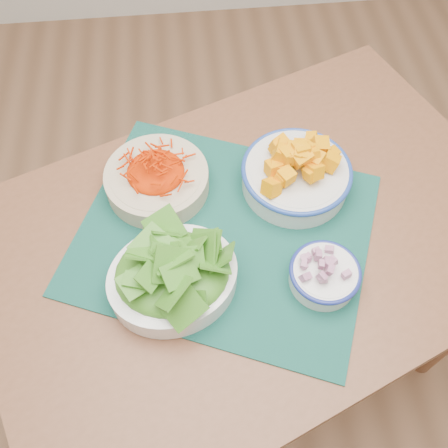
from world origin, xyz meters
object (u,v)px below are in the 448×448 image
object	(u,v)px
placemat	(224,233)
carrot_bowl	(156,176)
table	(254,259)
squash_bowl	(297,169)
onion_bowl	(325,273)
lettuce_bowl	(172,274)

from	to	relation	value
placemat	carrot_bowl	distance (m)	0.18
table	squash_bowl	xyz separation A→B (m)	(0.09, 0.10, 0.17)
table	onion_bowl	world-z (taller)	onion_bowl
table	placemat	bearing A→B (deg)	154.50
placemat	carrot_bowl	size ratio (longest dim) A/B	2.46
placemat	onion_bowl	xyz separation A→B (m)	(0.17, -0.13, 0.03)
carrot_bowl	onion_bowl	size ratio (longest dim) A/B	1.51
table	lettuce_bowl	distance (m)	0.26
lettuce_bowl	onion_bowl	size ratio (longest dim) A/B	1.91
table	lettuce_bowl	world-z (taller)	lettuce_bowl
table	placemat	world-z (taller)	placemat
squash_bowl	carrot_bowl	bearing A→B (deg)	175.11
carrot_bowl	placemat	bearing A→B (deg)	-44.66
placemat	carrot_bowl	world-z (taller)	carrot_bowl
squash_bowl	lettuce_bowl	xyz separation A→B (m)	(-0.26, -0.21, -0.01)
carrot_bowl	onion_bowl	world-z (taller)	carrot_bowl
squash_bowl	onion_bowl	xyz separation A→B (m)	(0.01, -0.23, -0.02)
placemat	lettuce_bowl	size ratio (longest dim) A/B	1.95
table	carrot_bowl	xyz separation A→B (m)	(-0.19, 0.13, 0.15)
onion_bowl	lettuce_bowl	bearing A→B (deg)	175.98
onion_bowl	carrot_bowl	bearing A→B (deg)	139.86
carrot_bowl	lettuce_bowl	distance (m)	0.23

